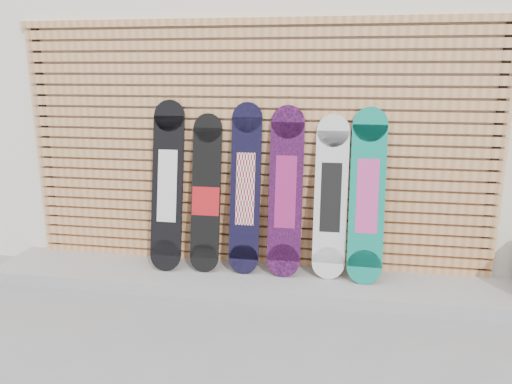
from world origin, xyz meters
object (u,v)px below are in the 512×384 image
at_px(snowboard_3, 286,192).
at_px(snowboard_4, 331,197).
at_px(snowboard_0, 168,186).
at_px(snowboard_5, 367,196).
at_px(snowboard_1, 206,194).
at_px(snowboard_2, 245,189).

relative_size(snowboard_3, snowboard_4, 1.05).
height_order(snowboard_0, snowboard_4, snowboard_0).
height_order(snowboard_4, snowboard_5, snowboard_5).
bearing_deg(snowboard_0, snowboard_4, 1.32).
bearing_deg(snowboard_5, snowboard_1, 179.56).
relative_size(snowboard_4, snowboard_5, 0.96).
xyz_separation_m(snowboard_1, snowboard_2, (0.35, 0.01, 0.06)).
xyz_separation_m(snowboard_0, snowboard_5, (1.74, 0.00, -0.02)).
distance_m(snowboard_3, snowboard_5, 0.69).
relative_size(snowboard_2, snowboard_3, 1.01).
xyz_separation_m(snowboard_1, snowboard_3, (0.71, 0.01, 0.05)).
distance_m(snowboard_0, snowboard_2, 0.70).
bearing_deg(snowboard_5, snowboard_0, -179.88).
xyz_separation_m(snowboard_0, snowboard_2, (0.70, 0.03, -0.01)).
distance_m(snowboard_2, snowboard_3, 0.35).
bearing_deg(snowboard_5, snowboard_3, 178.54).
xyz_separation_m(snowboard_2, snowboard_5, (1.04, -0.02, -0.01)).
distance_m(snowboard_2, snowboard_4, 0.74).
bearing_deg(snowboard_2, snowboard_3, -0.93).
xyz_separation_m(snowboard_0, snowboard_1, (0.35, 0.01, -0.07)).
bearing_deg(snowboard_3, snowboard_0, -178.85).
relative_size(snowboard_0, snowboard_3, 1.02).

